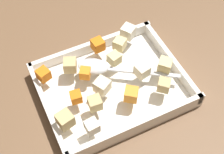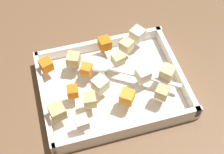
% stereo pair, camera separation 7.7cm
% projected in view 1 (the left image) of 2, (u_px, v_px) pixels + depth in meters
% --- Properties ---
extents(ground_plane, '(4.00, 4.00, 0.00)m').
position_uv_depth(ground_plane, '(116.00, 94.00, 0.81)').
color(ground_plane, brown).
extents(baking_dish, '(0.35, 0.27, 0.05)m').
position_uv_depth(baking_dish, '(112.00, 87.00, 0.81)').
color(baking_dish, white).
rests_on(baking_dish, ground_plane).
extents(carrot_chunk_heap_top, '(0.04, 0.04, 0.03)m').
position_uv_depth(carrot_chunk_heap_top, '(43.00, 74.00, 0.77)').
color(carrot_chunk_heap_top, orange).
rests_on(carrot_chunk_heap_top, baking_dish).
extents(carrot_chunk_corner_ne, '(0.03, 0.03, 0.02)m').
position_uv_depth(carrot_chunk_corner_ne, '(85.00, 73.00, 0.77)').
color(carrot_chunk_corner_ne, orange).
rests_on(carrot_chunk_corner_ne, baking_dish).
extents(carrot_chunk_corner_se, '(0.04, 0.04, 0.03)m').
position_uv_depth(carrot_chunk_corner_se, '(131.00, 94.00, 0.74)').
color(carrot_chunk_corner_se, orange).
rests_on(carrot_chunk_corner_se, baking_dish).
extents(carrot_chunk_corner_sw, '(0.03, 0.03, 0.03)m').
position_uv_depth(carrot_chunk_corner_sw, '(98.00, 45.00, 0.82)').
color(carrot_chunk_corner_sw, orange).
rests_on(carrot_chunk_corner_sw, baking_dish).
extents(carrot_chunk_near_right, '(0.03, 0.03, 0.03)m').
position_uv_depth(carrot_chunk_near_right, '(76.00, 97.00, 0.74)').
color(carrot_chunk_near_right, orange).
rests_on(carrot_chunk_near_right, baking_dish).
extents(potato_chunk_corner_nw, '(0.04, 0.04, 0.03)m').
position_uv_depth(potato_chunk_corner_nw, '(120.00, 44.00, 0.83)').
color(potato_chunk_corner_nw, '#E0CC89').
rests_on(potato_chunk_corner_nw, baking_dish).
extents(potato_chunk_mid_left, '(0.04, 0.04, 0.03)m').
position_uv_depth(potato_chunk_mid_left, '(143.00, 72.00, 0.77)').
color(potato_chunk_mid_left, beige).
rests_on(potato_chunk_mid_left, baking_dish).
extents(potato_chunk_mid_right, '(0.04, 0.04, 0.03)m').
position_uv_depth(potato_chunk_mid_right, '(164.00, 85.00, 0.75)').
color(potato_chunk_mid_right, tan).
rests_on(potato_chunk_mid_right, baking_dish).
extents(potato_chunk_under_handle, '(0.03, 0.03, 0.03)m').
position_uv_depth(potato_chunk_under_handle, '(114.00, 58.00, 0.80)').
color(potato_chunk_under_handle, '#E0CC89').
rests_on(potato_chunk_under_handle, baking_dish).
extents(potato_chunk_far_left, '(0.04, 0.04, 0.03)m').
position_uv_depth(potato_chunk_far_left, '(70.00, 65.00, 0.79)').
color(potato_chunk_far_left, tan).
rests_on(potato_chunk_far_left, baking_dish).
extents(potato_chunk_heap_side, '(0.03, 0.03, 0.03)m').
position_uv_depth(potato_chunk_heap_side, '(95.00, 103.00, 0.72)').
color(potato_chunk_heap_side, tan).
rests_on(potato_chunk_heap_side, baking_dish).
extents(potato_chunk_front_center, '(0.04, 0.04, 0.03)m').
position_uv_depth(potato_chunk_front_center, '(101.00, 84.00, 0.75)').
color(potato_chunk_front_center, beige).
rests_on(potato_chunk_front_center, baking_dish).
extents(potato_chunk_center, '(0.04, 0.04, 0.03)m').
position_uv_depth(potato_chunk_center, '(65.00, 120.00, 0.70)').
color(potato_chunk_center, tan).
rests_on(potato_chunk_center, baking_dish).
extents(potato_chunk_near_spoon, '(0.04, 0.04, 0.03)m').
position_uv_depth(potato_chunk_near_spoon, '(165.00, 65.00, 0.78)').
color(potato_chunk_near_spoon, '#E0CC89').
rests_on(potato_chunk_near_spoon, baking_dish).
extents(parsnip_chunk_rim_edge, '(0.04, 0.04, 0.03)m').
position_uv_depth(parsnip_chunk_rim_edge, '(128.00, 32.00, 0.85)').
color(parsnip_chunk_rim_edge, silver).
rests_on(parsnip_chunk_rim_edge, baking_dish).
extents(parsnip_chunk_back_center, '(0.03, 0.03, 0.03)m').
position_uv_depth(parsnip_chunk_back_center, '(92.00, 126.00, 0.69)').
color(parsnip_chunk_back_center, silver).
rests_on(parsnip_chunk_back_center, baking_dish).
extents(serving_spoon, '(0.23, 0.16, 0.02)m').
position_uv_depth(serving_spoon, '(99.00, 67.00, 0.79)').
color(serving_spoon, silver).
rests_on(serving_spoon, baking_dish).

